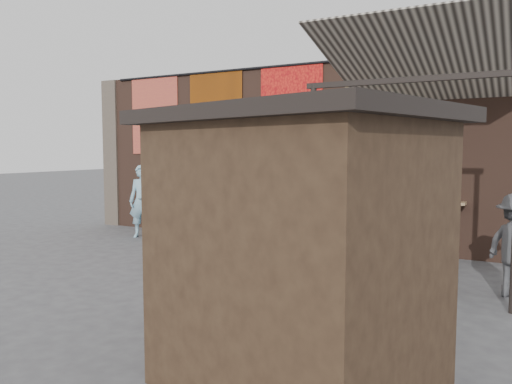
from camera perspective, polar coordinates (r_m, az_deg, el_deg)
ground at (r=9.46m, az=-4.15°, el=-8.07°), size 70.00×70.00×0.00m
brick_wall at (r=11.58m, az=3.08°, el=4.30°), size 10.00×0.40×4.00m
pier_left at (r=14.60m, az=-15.70°, el=4.26°), size 0.50×0.50×4.00m
eating_counter at (r=11.29m, az=2.24°, el=-0.28°), size 8.00×0.32×0.05m
shelf_box at (r=10.82m, az=7.25°, el=0.28°), size 0.66×0.31×0.26m
tapestry_redgold at (r=13.39m, az=-11.51°, el=8.58°), size 1.50×0.02×2.00m
tapestry_sun at (r=12.26m, az=-4.63°, el=9.01°), size 1.50×0.02×2.00m
tapestry_orange at (r=11.29m, az=4.00°, el=9.36°), size 1.50×0.02×2.00m
tapestry_multi at (r=10.61m, az=14.00°, el=9.52°), size 1.50×0.02×2.00m
hang_rail at (r=11.52m, az=2.61°, el=14.19°), size 9.50×0.06×0.06m
scooter_stool_0 at (r=12.37m, az=-8.77°, el=-3.14°), size 0.38×0.84×0.80m
scooter_stool_1 at (r=12.05m, az=-6.53°, el=-3.28°), size 0.39×0.86×0.82m
scooter_stool_2 at (r=11.68m, az=-4.02°, el=-3.49°), size 0.40×0.88×0.83m
scooter_stool_3 at (r=11.36m, az=-1.65°, el=-3.76°), size 0.39×0.86×0.82m
scooter_stool_4 at (r=11.13m, az=1.10°, el=-4.14°), size 0.35×0.78×0.74m
scooter_stool_5 at (r=10.93m, az=3.80°, el=-4.46°), size 0.32×0.72×0.69m
scooter_stool_6 at (r=10.68m, az=6.78°, el=-4.46°), size 0.37×0.82×0.78m
scooter_stool_7 at (r=10.49m, az=9.25°, el=-4.80°), size 0.35×0.77×0.73m
scooter_stool_8 at (r=10.33m, az=12.38°, el=-4.77°), size 0.38×0.85×0.81m
diner_left at (r=12.29m, az=-12.85°, el=-1.02°), size 0.76×0.65×1.76m
diner_right at (r=11.85m, az=-5.51°, el=-1.13°), size 0.91×0.73×1.76m
shopper_navy at (r=9.09m, az=9.88°, el=-3.18°), size 1.01×0.43×1.71m
shopper_tan at (r=8.02m, az=16.77°, el=-5.01°), size 0.85×0.90×1.54m
market_stall at (r=4.31m, az=4.35°, el=-7.91°), size 2.52×2.15×2.34m
stall_roof at (r=4.21m, az=4.46°, el=8.61°), size 2.83×2.45×0.12m
stall_sign at (r=4.90m, az=10.75°, el=-0.21°), size 1.17×0.37×0.50m
stall_shelf at (r=5.04m, az=10.60°, el=-9.78°), size 1.75×0.59×0.06m
awning_canvas at (r=8.88m, az=19.11°, el=13.89°), size 3.20×3.28×0.97m
awning_ledger at (r=10.50m, az=20.69°, el=14.63°), size 3.30×0.08×0.12m
awning_header at (r=7.36m, az=17.00°, el=12.17°), size 3.00×0.08×0.08m
awning_post_left at (r=7.73m, az=6.50°, el=0.63°), size 0.09×0.09×3.10m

